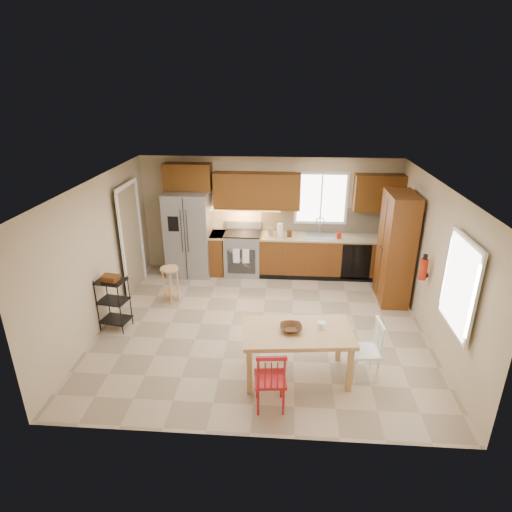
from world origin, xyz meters
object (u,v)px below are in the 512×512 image
Objects in this scene: refrigerator at (189,234)px; bar_stool at (171,285)px; chair_red at (270,378)px; utility_cart at (114,303)px; range_stove at (243,254)px; chair_white at (365,350)px; table_jar at (321,327)px; pantry at (396,248)px; table_bowl at (291,331)px; soap_bottle at (339,234)px; fire_extinguisher at (424,269)px; dining_table at (297,354)px.

refrigerator is 1.45m from bar_stool.
utility_cart is at bearing 141.52° from chair_red.
utility_cart is (-1.95, -2.40, 0.01)m from range_stove.
chair_red is 1.48m from chair_white.
chair_red reaches higher than table_jar.
refrigerator is 4.69m from chair_white.
pantry is 2.69m from chair_white.
range_stove is 1.03× the size of chair_white.
refrigerator is 2.59× the size of bar_stool.
refrigerator is at bearing 81.15° from utility_cart.
chair_red is at bearing 112.40° from chair_white.
table_bowl is (0.26, 0.65, 0.30)m from chair_red.
pantry is 6.85× the size of table_bowl.
pantry reaches higher than bar_stool.
soap_bottle is at bearing -5.25° from chair_white.
fire_extinguisher is at bearing -32.62° from range_stove.
chair_red reaches higher than bar_stool.
chair_red is 1.06m from table_jar.
chair_white is 7.10× the size of table_jar.
soap_bottle is 0.21× the size of chair_white.
pantry reaches higher than range_stove.
range_stove is 3.19m from pantry.
fire_extinguisher is 1.17× the size of table_bowl.
chair_white is 0.70m from table_jar.
range_stove is at bearing 2.99° from refrigerator.
refrigerator reaches higher than utility_cart.
refrigerator reaches higher than table_bowl.
pantry is at bearing -18.29° from range_stove.
chair_white is at bearing -46.39° from refrigerator.
table_bowl is 0.44× the size of bar_stool.
fire_extinguisher is at bearing 29.26° from dining_table.
pantry is 2.87m from table_jar.
utility_cart is (-3.40, 0.99, -0.31)m from table_jar.
chair_white is 1.09m from table_bowl.
pantry is (0.95, -0.90, 0.05)m from soap_bottle.
utility_cart reaches higher than bar_stool.
utility_cart is at bearing 154.60° from dining_table.
refrigerator is at bearing 117.59° from dining_table.
table_jar is at bearing -66.88° from range_stove.
range_stove is at bearing 106.35° from table_bowl.
utility_cart is at bearing -163.97° from pantry.
fire_extinguisher is 3.27m from chair_red.
soap_bottle is at bearing -0.45° from refrigerator.
soap_bottle is 1.31m from pantry.
pantry is 2.99× the size of bar_stool.
refrigerator reaches higher than range_stove.
soap_bottle is at bearing 73.51° from table_bowl.
bar_stool is (-2.27, 2.09, -0.40)m from table_bowl.
chair_white reaches higher than table_bowl.
range_stove is 4.82× the size of soap_bottle.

